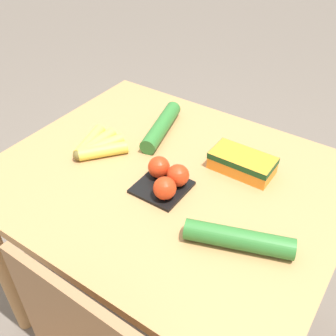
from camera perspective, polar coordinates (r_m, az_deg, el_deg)
ground_plane at (r=1.79m, az=0.00°, el=-20.21°), size 12.00×12.00×0.00m
dining_table at (r=1.28m, az=0.00°, el=-5.29°), size 1.04×0.86×0.76m
banana_bunch at (r=1.31m, az=-10.32°, el=3.15°), size 0.18×0.18×0.04m
tomato_pack at (r=1.13m, az=-0.28°, el=-1.58°), size 0.15×0.15×0.08m
carrot_bag at (r=1.22m, az=10.74°, el=0.90°), size 0.19×0.10×0.06m
cucumber_near at (r=1.37m, az=-0.98°, el=6.03°), size 0.12×0.28×0.05m
cucumber_far at (r=1.00m, az=10.20°, el=-10.09°), size 0.27×0.14×0.05m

